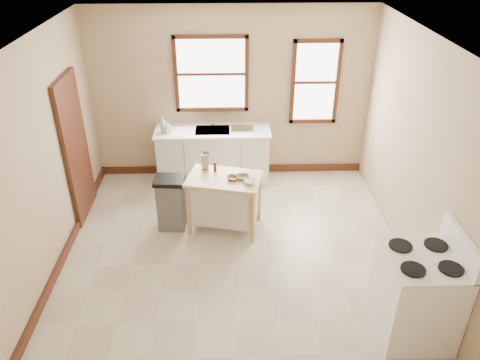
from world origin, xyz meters
name	(u,v)px	position (x,y,z in m)	size (l,w,h in m)	color
floor	(234,264)	(0.00, 0.00, 0.00)	(5.00, 5.00, 0.00)	#BBB294
ceiling	(232,46)	(0.00, 0.00, 2.80)	(5.00, 5.00, 0.00)	white
wall_back	(231,95)	(0.00, 2.50, 1.40)	(4.50, 0.04, 2.80)	tan
wall_left	(35,172)	(-2.25, 0.00, 1.40)	(0.04, 5.00, 2.80)	tan
wall_right	(427,166)	(2.25, 0.00, 1.40)	(0.04, 5.00, 2.80)	tan
window_main	(211,74)	(-0.30, 2.48, 1.75)	(1.17, 0.06, 1.22)	#3D2110
window_side	(315,82)	(1.35, 2.48, 1.60)	(0.77, 0.06, 1.37)	#3D2110
door_left	(76,149)	(-2.21, 1.30, 1.05)	(0.06, 0.90, 2.10)	#3D2110
baseboard_back	(231,169)	(0.00, 2.47, 0.06)	(4.50, 0.04, 0.12)	#3D2110
baseboard_left	(61,263)	(-2.22, 0.00, 0.06)	(0.04, 5.00, 0.12)	#3D2110
sink_counter	(213,156)	(-0.30, 2.20, 0.46)	(1.86, 0.62, 0.92)	silver
faucet	(213,119)	(-0.30, 2.38, 1.03)	(0.03, 0.03, 0.22)	silver
soap_bottle_a	(163,125)	(-1.07, 2.14, 1.05)	(0.10, 0.10, 0.25)	#B2B2B2
soap_bottle_b	(168,128)	(-1.00, 2.10, 1.01)	(0.08, 0.08, 0.18)	#B2B2B2
dish_rack	(242,126)	(0.17, 2.23, 0.97)	(0.38, 0.28, 0.09)	silver
kitchen_island	(225,203)	(-0.11, 0.83, 0.41)	(1.00, 0.63, 0.81)	#E4C086
knife_block	(205,162)	(-0.38, 1.10, 0.91)	(0.10, 0.10, 0.20)	tan
pepper_grinder	(215,167)	(-0.24, 1.01, 0.89)	(0.04, 0.04, 0.15)	#482913
bowl_a	(232,178)	(0.00, 0.78, 0.83)	(0.16, 0.16, 0.04)	brown
bowl_b	(243,177)	(0.14, 0.80, 0.83)	(0.17, 0.17, 0.04)	brown
bowl_c	(250,182)	(0.22, 0.66, 0.84)	(0.16, 0.16, 0.05)	white
trash_bin	(171,203)	(-0.87, 0.86, 0.40)	(0.41, 0.34, 0.80)	#5B5B59
gas_stove	(418,285)	(1.87, -1.14, 0.63)	(0.79, 0.81, 1.26)	white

